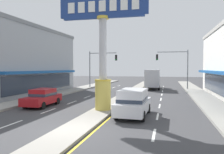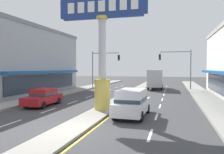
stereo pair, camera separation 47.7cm
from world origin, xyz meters
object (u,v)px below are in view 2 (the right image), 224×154
at_px(traffic_light_left_side, 102,63).
at_px(sedan_near_left_lane, 43,97).
at_px(storefront_left, 18,61).
at_px(traffic_light_right_side, 179,62).
at_px(district_sign, 102,51).
at_px(box_truck_far_right_lane, 155,79).
at_px(suv_near_right_lane, 132,102).

bearing_deg(traffic_light_left_side, sedan_near_left_lane, -89.11).
relative_size(storefront_left, traffic_light_right_side, 3.13).
height_order(storefront_left, sedan_near_left_lane, storefront_left).
distance_m(district_sign, storefront_left, 18.00).
bearing_deg(district_sign, traffic_light_right_side, 72.35).
bearing_deg(sedan_near_left_lane, traffic_light_right_side, 56.75).
xyz_separation_m(traffic_light_left_side, box_truck_far_right_lane, (8.73, 0.55, -2.55)).
bearing_deg(suv_near_right_lane, traffic_light_left_side, 113.10).
xyz_separation_m(traffic_light_right_side, suv_near_right_lane, (-3.59, -20.52, -3.26)).
relative_size(storefront_left, sedan_near_left_lane, 4.45).
relative_size(traffic_light_right_side, box_truck_far_right_lane, 0.89).
bearing_deg(traffic_light_right_side, box_truck_far_right_lane, 173.29).
relative_size(suv_near_right_lane, sedan_near_left_lane, 1.07).
distance_m(traffic_light_right_side, box_truck_far_right_lane, 4.39).
bearing_deg(traffic_light_left_side, district_sign, -72.23).
relative_size(district_sign, box_truck_far_right_lane, 1.27).
height_order(storefront_left, traffic_light_left_side, storefront_left).
bearing_deg(district_sign, storefront_left, 147.90).
distance_m(storefront_left, box_truck_far_right_lane, 20.70).
bearing_deg(storefront_left, traffic_light_right_side, 24.49).
distance_m(storefront_left, sedan_near_left_lane, 13.21).
distance_m(suv_near_right_lane, box_truck_far_right_lane, 20.95).
distance_m(district_sign, suv_near_right_lane, 4.66).
height_order(storefront_left, suv_near_right_lane, storefront_left).
xyz_separation_m(suv_near_right_lane, sedan_near_left_lane, (-8.41, 2.22, -0.20)).
height_order(traffic_light_left_side, traffic_light_right_side, same).
xyz_separation_m(district_sign, suv_near_right_lane, (2.55, -1.22, -3.70)).
height_order(traffic_light_right_side, box_truck_far_right_lane, traffic_light_right_side).
bearing_deg(traffic_light_right_side, sedan_near_left_lane, -123.25).
bearing_deg(box_truck_far_right_lane, storefront_left, -150.34).
bearing_deg(box_truck_far_right_lane, traffic_light_right_side, -6.71).
distance_m(traffic_light_left_side, sedan_near_left_lane, 18.49).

